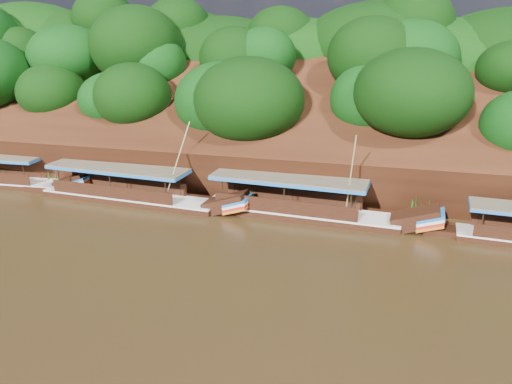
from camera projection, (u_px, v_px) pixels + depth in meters
ground at (292, 269)px, 26.16m from camera, size 160.00×160.00×0.00m
riverbank at (339, 142)px, 46.39m from camera, size 120.00×30.06×19.40m
boat_1 at (312, 209)px, 32.95m from camera, size 15.71×3.50×6.58m
boat_2 at (139, 195)px, 35.93m from camera, size 16.12×3.34×6.51m
boat_3 at (7, 179)px, 39.77m from camera, size 13.86×2.96×2.92m
reeds at (280, 194)px, 35.23m from camera, size 48.49×2.35×1.93m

